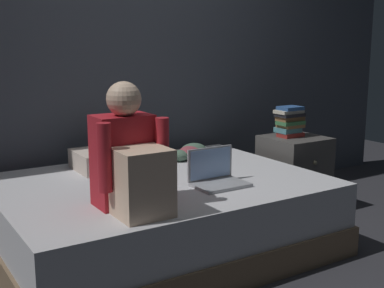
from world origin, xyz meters
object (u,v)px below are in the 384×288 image
(laptop, at_px, (216,176))
(book_stack, at_px, (290,121))
(nightstand, at_px, (294,173))
(person_sitting, at_px, (130,162))
(bed, at_px, (160,215))
(pillow, at_px, (116,158))
(clothes_pile, at_px, (192,152))

(laptop, height_order, book_stack, book_stack)
(nightstand, height_order, book_stack, book_stack)
(laptop, distance_m, book_stack, 1.15)
(nightstand, relative_size, person_sitting, 0.89)
(bed, distance_m, laptop, 0.47)
(bed, height_order, person_sitting, person_sitting)
(bed, height_order, book_stack, book_stack)
(laptop, xyz_separation_m, pillow, (-0.33, 0.74, 0.01))
(pillow, bearing_deg, bed, -78.58)
(person_sitting, distance_m, pillow, 0.94)
(person_sitting, relative_size, pillow, 1.17)
(person_sitting, bearing_deg, pillow, 70.88)
(laptop, height_order, clothes_pile, laptop)
(laptop, xyz_separation_m, book_stack, (1.03, 0.47, 0.19))
(bed, relative_size, pillow, 3.57)
(bed, distance_m, nightstand, 1.31)
(laptop, bearing_deg, bed, 129.62)
(nightstand, xyz_separation_m, laptop, (-1.06, -0.44, 0.23))
(nightstand, bearing_deg, clothes_pile, 164.26)
(pillow, bearing_deg, clothes_pile, -6.57)
(person_sitting, distance_m, laptop, 0.67)
(pillow, bearing_deg, nightstand, -12.01)
(person_sitting, height_order, pillow, person_sitting)
(laptop, bearing_deg, pillow, 114.03)
(person_sitting, height_order, book_stack, person_sitting)
(laptop, bearing_deg, nightstand, 22.56)
(pillow, distance_m, clothes_pile, 0.58)
(nightstand, bearing_deg, bed, -173.24)
(laptop, distance_m, pillow, 0.81)
(person_sitting, distance_m, book_stack, 1.77)
(clothes_pile, bearing_deg, nightstand, -15.74)
(bed, bearing_deg, clothes_pile, 38.33)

